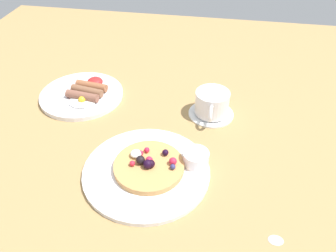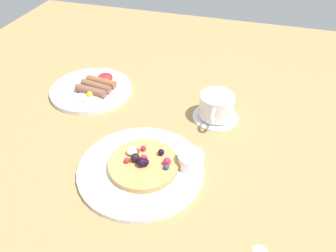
{
  "view_description": "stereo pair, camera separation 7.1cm",
  "coord_description": "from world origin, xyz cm",
  "px_view_note": "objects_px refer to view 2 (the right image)",
  "views": [
    {
      "loc": [
        13.03,
        -63.07,
        55.07
      ],
      "look_at": [
        2.16,
        -1.26,
        4.0
      ],
      "focal_mm": 36.19,
      "sensor_mm": 36.0,
      "label": 1
    },
    {
      "loc": [
        19.9,
        -61.46,
        55.07
      ],
      "look_at": [
        2.16,
        -1.26,
        4.0
      ],
      "focal_mm": 36.19,
      "sensor_mm": 36.0,
      "label": 2
    }
  ],
  "objects_px": {
    "breakfast_plate": "(91,90)",
    "coffee_saucer": "(215,116)",
    "pancake_plate": "(141,169)",
    "syrup_ramekin": "(191,160)",
    "coffee_cup": "(216,105)"
  },
  "relations": [
    {
      "from": "breakfast_plate",
      "to": "coffee_saucer",
      "type": "height_order",
      "value": "breakfast_plate"
    },
    {
      "from": "pancake_plate",
      "to": "coffee_saucer",
      "type": "distance_m",
      "value": 0.27
    },
    {
      "from": "breakfast_plate",
      "to": "syrup_ramekin",
      "type": "bearing_deg",
      "value": -31.86
    },
    {
      "from": "pancake_plate",
      "to": "breakfast_plate",
      "type": "relative_size",
      "value": 1.18
    },
    {
      "from": "pancake_plate",
      "to": "syrup_ramekin",
      "type": "xyz_separation_m",
      "value": [
        0.1,
        0.04,
        0.02
      ]
    },
    {
      "from": "pancake_plate",
      "to": "coffee_cup",
      "type": "distance_m",
      "value": 0.27
    },
    {
      "from": "syrup_ramekin",
      "to": "breakfast_plate",
      "type": "bearing_deg",
      "value": 148.14
    },
    {
      "from": "syrup_ramekin",
      "to": "coffee_cup",
      "type": "height_order",
      "value": "coffee_cup"
    },
    {
      "from": "pancake_plate",
      "to": "coffee_cup",
      "type": "xyz_separation_m",
      "value": [
        0.12,
        0.24,
        0.04
      ]
    },
    {
      "from": "syrup_ramekin",
      "to": "pancake_plate",
      "type": "bearing_deg",
      "value": -159.42
    },
    {
      "from": "breakfast_plate",
      "to": "coffee_cup",
      "type": "relative_size",
      "value": 1.95
    },
    {
      "from": "syrup_ramekin",
      "to": "coffee_cup",
      "type": "relative_size",
      "value": 0.48
    },
    {
      "from": "coffee_saucer",
      "to": "pancake_plate",
      "type": "bearing_deg",
      "value": -117.35
    },
    {
      "from": "pancake_plate",
      "to": "coffee_cup",
      "type": "bearing_deg",
      "value": 62.5
    },
    {
      "from": "syrup_ramekin",
      "to": "coffee_cup",
      "type": "distance_m",
      "value": 0.2
    }
  ]
}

